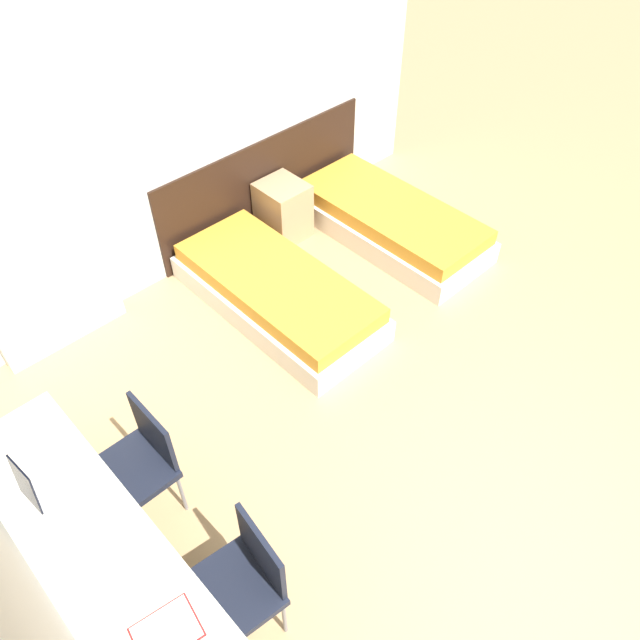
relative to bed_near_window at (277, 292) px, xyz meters
name	(u,v)px	position (x,y,z in m)	size (l,w,h in m)	color
ground_plane	(561,563)	(-0.22, -2.92, -0.17)	(20.00, 20.00, 0.00)	tan
wall_back	(163,131)	(-0.22, 1.03, 1.18)	(5.70, 0.05, 2.70)	silver
headboard_panel	(265,184)	(0.72, 0.99, 0.28)	(2.41, 0.03, 0.91)	black
bed_near_window	(277,292)	(0.00, 0.00, 0.00)	(0.87, 1.92, 0.36)	silver
bed_near_door	(391,222)	(1.45, 0.00, 0.00)	(0.87, 1.92, 0.36)	silver
nightstand	(283,210)	(0.72, 0.74, 0.11)	(0.40, 0.44, 0.56)	tan
radiator	(61,318)	(-1.50, 0.91, 0.07)	(1.01, 0.12, 0.48)	silver
desk	(106,564)	(-2.28, -1.32, 0.43)	(0.57, 2.23, 0.77)	beige
chair_near_laptop	(137,462)	(-1.82, -0.82, 0.31)	(0.46, 0.46, 0.85)	black
chair_near_notebook	(239,582)	(-1.82, -1.82, 0.31)	(0.51, 0.51, 0.85)	black
laptop	(47,484)	(-2.30, -0.84, 0.66)	(0.33, 0.24, 0.32)	silver
open_notebook	(167,632)	(-2.25, -1.88, 0.60)	(0.32, 0.27, 0.02)	#B21E1E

